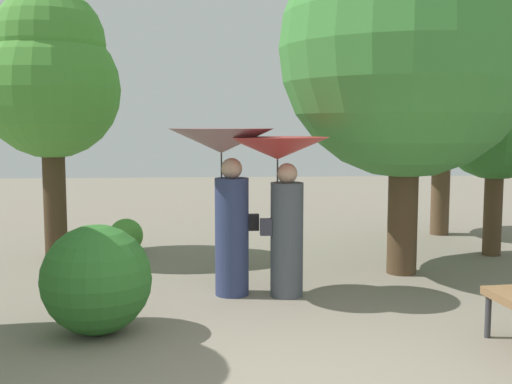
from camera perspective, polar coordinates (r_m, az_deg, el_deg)
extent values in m
cylinder|color=navy|center=(7.60, -2.22, -4.11)|extent=(0.41, 0.41, 1.43)
sphere|color=tan|center=(7.50, -2.24, 2.16)|extent=(0.26, 0.26, 0.26)
cylinder|color=#333338|center=(7.50, -3.16, 0.53)|extent=(0.02, 0.02, 0.80)
cone|color=gray|center=(7.46, -3.19, 4.70)|extent=(1.27, 1.27, 0.29)
cube|color=black|center=(7.62, -0.26, -2.78)|extent=(0.14, 0.10, 0.20)
cylinder|color=#474C56|center=(7.56, 2.83, -4.37)|extent=(0.40, 0.40, 1.38)
sphere|color=tan|center=(7.45, 2.86, 1.71)|extent=(0.25, 0.25, 0.25)
cylinder|color=#333338|center=(7.44, 1.97, 0.08)|extent=(0.02, 0.02, 0.76)
cone|color=#B22D2D|center=(7.40, 1.98, 4.01)|extent=(1.23, 1.23, 0.26)
cube|color=#333342|center=(7.47, 0.92, -3.21)|extent=(0.14, 0.10, 0.20)
cylinder|color=#38383D|center=(6.60, 20.43, -10.53)|extent=(0.06, 0.06, 0.44)
cylinder|color=brown|center=(12.19, 16.61, 4.25)|extent=(0.34, 0.34, 3.43)
sphere|color=#428C3D|center=(12.20, 16.74, 8.28)|extent=(2.34, 2.34, 2.34)
sphere|color=#428C3D|center=(12.25, 16.84, 11.49)|extent=(1.87, 1.87, 1.87)
cylinder|color=#42301E|center=(10.21, -18.05, 4.02)|extent=(0.35, 0.35, 3.48)
sphere|color=#4C9338|center=(10.22, -18.22, 8.90)|extent=(2.13, 2.13, 2.13)
sphere|color=#4C9338|center=(10.28, -18.35, 12.78)|extent=(1.70, 1.70, 1.70)
cylinder|color=#4C3823|center=(8.82, 13.44, 5.90)|extent=(0.41, 0.41, 4.11)
sphere|color=#428C3D|center=(8.88, 13.61, 12.55)|extent=(3.49, 3.49, 3.49)
cylinder|color=#4C3823|center=(10.51, 20.97, 2.23)|extent=(0.28, 0.28, 2.85)
sphere|color=#387F33|center=(10.49, 21.12, 6.12)|extent=(1.85, 1.85, 1.85)
sphere|color=#387F33|center=(10.51, 21.24, 9.22)|extent=(1.48, 1.48, 1.48)
sphere|color=#2D6B28|center=(6.44, -14.36, -7.74)|extent=(1.10, 1.10, 1.10)
sphere|color=#4C9338|center=(10.39, -11.78, -3.91)|extent=(0.55, 0.55, 0.55)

